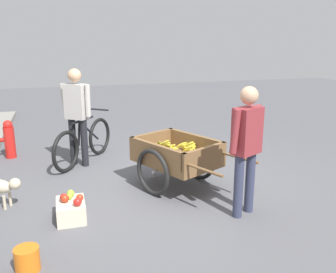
# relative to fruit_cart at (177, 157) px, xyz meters

# --- Properties ---
(ground_plane) EXTENTS (24.00, 24.00, 0.00)m
(ground_plane) POSITION_rel_fruit_cart_xyz_m (-0.05, 0.23, -0.44)
(ground_plane) COLOR #56565B
(fruit_cart) EXTENTS (1.82, 1.40, 0.73)m
(fruit_cart) POSITION_rel_fruit_cart_xyz_m (0.00, 0.00, 0.00)
(fruit_cart) COLOR brown
(fruit_cart) RESTS_ON ground
(vendor_person) EXTENTS (0.33, 0.51, 1.53)m
(vendor_person) POSITION_rel_fruit_cart_xyz_m (-1.03, -0.50, 0.47)
(vendor_person) COLOR #333851
(vendor_person) RESTS_ON ground
(bicycle) EXTENTS (1.35, 1.06, 0.85)m
(bicycle) POSITION_rel_fruit_cart_xyz_m (1.45, 1.17, -0.09)
(bicycle) COLOR black
(bicycle) RESTS_ON ground
(cyclist_person) EXTENTS (0.37, 0.46, 1.58)m
(cyclist_person) POSITION_rel_fruit_cart_xyz_m (1.33, 1.26, 0.51)
(cyclist_person) COLOR black
(cyclist_person) RESTS_ON ground
(fire_hydrant) EXTENTS (0.25, 0.25, 0.67)m
(fire_hydrant) POSITION_rel_fruit_cart_xyz_m (2.08, 2.40, -0.10)
(fire_hydrant) COLOR red
(fire_hydrant) RESTS_ON ground
(plastic_bucket) EXTENTS (0.22, 0.22, 0.22)m
(plastic_bucket) POSITION_rel_fruit_cart_xyz_m (-1.50, 1.90, -0.33)
(plastic_bucket) COLOR orange
(plastic_bucket) RESTS_ON ground
(apple_crate) EXTENTS (0.44, 0.32, 0.32)m
(apple_crate) POSITION_rel_fruit_cart_xyz_m (-0.59, 1.48, -0.31)
(apple_crate) COLOR beige
(apple_crate) RESTS_ON ground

